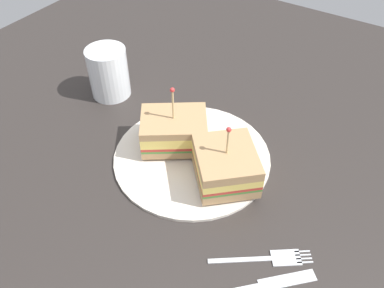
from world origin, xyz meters
TOP-DOWN VIEW (x-y plane):
  - ground_plane at (0.00, 0.00)cm, footprint 118.94×118.94cm
  - plate at (0.00, 0.00)cm, footprint 24.15×24.15cm
  - sandwich_half_front at (3.66, -0.57)cm, footprint 12.39×11.75cm
  - sandwich_half_back at (-6.61, 1.49)cm, footprint 12.25×12.31cm
  - drink_glass at (21.51, -5.91)cm, footprint 7.08×7.08cm
  - fork at (-17.79, 9.23)cm, footprint 11.14×8.48cm
  - knife at (-19.22, 12.11)cm, footprint 9.17×9.04cm

SIDE VIEW (x-z plane):
  - ground_plane at x=0.00cm, z-range -2.00..0.00cm
  - fork at x=-17.79cm, z-range 0.00..0.35cm
  - knife at x=-19.22cm, z-range 0.00..0.35cm
  - plate at x=0.00cm, z-range 0.00..0.92cm
  - sandwich_half_front at x=3.66cm, z-range -1.83..8.71cm
  - sandwich_half_back at x=-6.61cm, z-range -1.35..8.28cm
  - drink_glass at x=21.51cm, z-range -0.60..8.44cm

